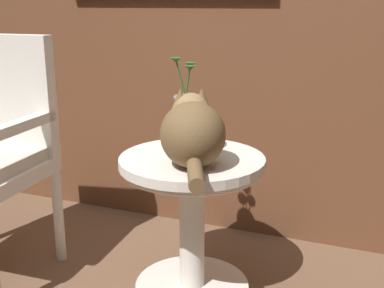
# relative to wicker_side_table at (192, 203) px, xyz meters

# --- Properties ---
(wicker_side_table) EXTENTS (0.54, 0.54, 0.56)m
(wicker_side_table) POSITION_rel_wicker_side_table_xyz_m (0.00, 0.00, 0.00)
(wicker_side_table) COLOR silver
(wicker_side_table) RESTS_ON ground_plane
(cat) EXTENTS (0.32, 0.54, 0.24)m
(cat) POSITION_rel_wicker_side_table_xyz_m (0.03, -0.07, 0.31)
(cat) COLOR brown
(cat) RESTS_ON wicker_side_table
(pewter_vase_with_ivy) EXTENTS (0.14, 0.14, 0.35)m
(pewter_vase_with_ivy) POSITION_rel_wicker_side_table_xyz_m (-0.08, 0.13, 0.29)
(pewter_vase_with_ivy) COLOR gray
(pewter_vase_with_ivy) RESTS_ON wicker_side_table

